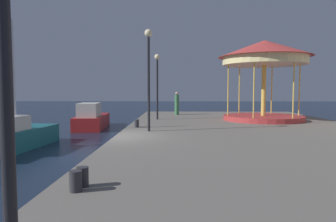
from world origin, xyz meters
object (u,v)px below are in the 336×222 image
motorboat_red (92,119)px  lamp_post_mid_promenade (149,63)px  bollard_south (76,181)px  sailboat_teal (10,137)px  lamp_post_far_end (157,75)px  bollard_north (137,123)px  carousel (264,61)px  bollard_center (83,177)px  person_far_corner (177,104)px

motorboat_red → lamp_post_mid_promenade: bearing=-56.7°
motorboat_red → bollard_south: size_ratio=13.10×
sailboat_teal → lamp_post_far_end: sailboat_teal is taller
sailboat_teal → bollard_north: 5.91m
carousel → bollard_center: carousel is taller
lamp_post_far_end → bollard_south: bearing=-93.0°
carousel → bollard_south: (-7.55, -13.78, -3.56)m
carousel → bollard_south: size_ratio=14.54×
sailboat_teal → bollard_south: 9.43m
lamp_post_far_end → person_far_corner: lamp_post_far_end is taller
bollard_north → lamp_post_far_end: bearing=78.8°
lamp_post_far_end → person_far_corner: 4.42m
lamp_post_far_end → bollard_south: (-0.73, -14.14, -2.72)m
sailboat_teal → person_far_corner: 12.73m
lamp_post_mid_promenade → bollard_north: size_ratio=11.80×
carousel → lamp_post_mid_promenade: carousel is taller
bollard_north → bollard_center: size_ratio=1.00×
carousel → bollard_center: (-7.51, -13.50, -3.56)m
bollard_north → person_far_corner: person_far_corner is taller
bollard_center → person_far_corner: person_far_corner is taller
bollard_south → person_far_corner: 17.95m
motorboat_red → bollard_north: 6.90m
lamp_post_far_end → bollard_north: (-0.83, -4.21, -2.72)m
sailboat_teal → carousel: sailboat_teal is taller
bollard_south → bollard_north: bearing=90.6°
carousel → lamp_post_mid_promenade: (-6.89, -5.37, -0.57)m
bollard_center → person_far_corner: size_ratio=0.22×
sailboat_teal → bollard_south: size_ratio=14.88×
bollard_south → bollard_center: size_ratio=1.00×
carousel → bollard_center: size_ratio=14.54×
motorboat_red → lamp_post_mid_promenade: 9.20m
motorboat_red → person_far_corner: size_ratio=2.93×
lamp_post_mid_promenade → bollard_center: size_ratio=11.80×
bollard_center → motorboat_red: bearing=104.9°
bollard_north → person_far_corner: size_ratio=0.22×
carousel → bollard_north: bearing=-153.3°
motorboat_red → lamp_post_mid_promenade: (4.71, -7.17, 3.31)m
lamp_post_mid_promenade → bollard_center: (-0.62, -8.13, -2.99)m
sailboat_teal → bollard_north: (5.43, 2.30, 0.38)m
lamp_post_far_end → motorboat_red: bearing=163.2°
sailboat_teal → carousel: 14.98m
bollard_south → bollard_center: same height
lamp_post_mid_promenade → bollard_south: lamp_post_mid_promenade is taller
carousel → bollard_north: size_ratio=14.54×
sailboat_teal → motorboat_red: bearing=79.4°
sailboat_teal → motorboat_red: 8.09m
motorboat_red → bollard_center: (4.09, -15.31, 0.32)m
bollard_south → sailboat_teal: bearing=125.9°
bollard_south → bollard_center: 0.28m
bollard_center → person_far_corner: bearing=83.5°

